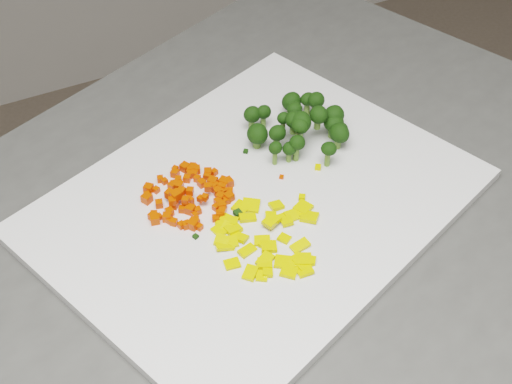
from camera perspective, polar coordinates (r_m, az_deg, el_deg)
name	(u,v)px	position (r m, az deg, el deg)	size (l,w,h in m)	color
cutting_board	(256,202)	(0.80, 0.00, -0.82)	(0.46, 0.35, 0.01)	white
carrot_pile	(188,189)	(0.79, -5.49, 0.26)	(0.10, 0.10, 0.03)	red
pepper_pile	(268,234)	(0.75, 1.00, -3.38)	(0.12, 0.12, 0.02)	yellow
broccoli_pile	(295,121)	(0.85, 3.14, 5.73)	(0.12, 0.12, 0.06)	black
carrot_cube_0	(181,191)	(0.79, -5.99, 0.05)	(0.01, 0.01, 0.01)	red
carrot_cube_1	(196,221)	(0.77, -4.85, -2.31)	(0.01, 0.01, 0.01)	red
carrot_cube_2	(222,212)	(0.77, -2.74, -1.63)	(0.01, 0.01, 0.01)	red
carrot_cube_3	(156,190)	(0.81, -7.99, 0.17)	(0.01, 0.01, 0.01)	red
carrot_cube_4	(227,200)	(0.79, -2.36, -0.68)	(0.01, 0.01, 0.01)	red
carrot_cube_5	(160,179)	(0.82, -7.67, 1.04)	(0.01, 0.01, 0.01)	red
carrot_cube_6	(224,191)	(0.80, -2.60, 0.08)	(0.01, 0.01, 0.01)	red
carrot_cube_7	(172,201)	(0.78, -6.71, -0.73)	(0.01, 0.01, 0.01)	red
carrot_cube_8	(214,172)	(0.82, -3.36, 1.60)	(0.01, 0.01, 0.01)	red
carrot_cube_9	(169,215)	(0.78, -7.01, -1.85)	(0.01, 0.01, 0.01)	red
carrot_cube_10	(213,182)	(0.81, -3.49, 0.81)	(0.01, 0.01, 0.01)	red
carrot_cube_11	(164,181)	(0.82, -7.33, 0.86)	(0.01, 0.01, 0.01)	red
carrot_cube_12	(193,224)	(0.76, -5.08, -2.59)	(0.01, 0.01, 0.01)	red
carrot_cube_13	(175,184)	(0.81, -6.52, 0.61)	(0.01, 0.01, 0.01)	red
carrot_cube_14	(190,210)	(0.78, -5.27, -1.41)	(0.01, 0.01, 0.01)	red
carrot_cube_15	(228,183)	(0.81, -2.25, 0.76)	(0.01, 0.01, 0.01)	red
carrot_cube_16	(170,194)	(0.79, -6.89, -0.17)	(0.01, 0.01, 0.01)	red
carrot_cube_17	(174,222)	(0.77, -6.60, -2.41)	(0.01, 0.01, 0.01)	red
carrot_cube_18	(219,214)	(0.77, -2.95, -1.77)	(0.01, 0.01, 0.01)	red
carrot_cube_19	(230,191)	(0.80, -2.10, 0.05)	(0.01, 0.01, 0.01)	red
carrot_cube_20	(159,217)	(0.78, -7.78, -1.98)	(0.01, 0.01, 0.01)	red
carrot_cube_21	(195,167)	(0.83, -4.92, 1.97)	(0.01, 0.01, 0.01)	red
carrot_cube_22	(147,198)	(0.80, -8.73, -0.52)	(0.01, 0.01, 0.01)	red
carrot_cube_23	(155,219)	(0.77, -8.09, -2.17)	(0.01, 0.01, 0.01)	red
carrot_cube_24	(172,186)	(0.81, -6.72, 0.49)	(0.01, 0.01, 0.01)	red
carrot_cube_25	(216,207)	(0.78, -3.22, -1.23)	(0.01, 0.01, 0.01)	red
carrot_cube_26	(169,212)	(0.78, -6.94, -1.58)	(0.01, 0.01, 0.01)	red
carrot_cube_27	(159,204)	(0.79, -7.76, -0.94)	(0.01, 0.01, 0.01)	red
carrot_cube_28	(197,170)	(0.82, -4.77, 1.80)	(0.01, 0.01, 0.01)	red
carrot_cube_29	(175,173)	(0.82, -6.50, 1.49)	(0.01, 0.01, 0.01)	red
carrot_cube_30	(218,202)	(0.79, -3.05, -0.78)	(0.01, 0.01, 0.01)	red
carrot_cube_31	(174,205)	(0.79, -6.57, -1.03)	(0.01, 0.01, 0.01)	red
carrot_cube_32	(193,167)	(0.83, -5.09, 2.04)	(0.01, 0.01, 0.01)	red
carrot_cube_33	(180,183)	(0.81, -6.12, 0.71)	(0.01, 0.01, 0.01)	red
carrot_cube_34	(218,191)	(0.80, -3.08, 0.06)	(0.01, 0.01, 0.01)	red
carrot_cube_35	(201,199)	(0.78, -4.46, -0.54)	(0.01, 0.01, 0.01)	red
carrot_cube_36	(169,220)	(0.77, -6.95, -2.25)	(0.01, 0.01, 0.01)	red
carrot_cube_37	(175,169)	(0.83, -6.48, 1.86)	(0.01, 0.01, 0.01)	red
carrot_cube_38	(182,193)	(0.80, -5.95, -0.06)	(0.01, 0.01, 0.01)	red
carrot_cube_39	(178,180)	(0.82, -6.23, 0.99)	(0.01, 0.01, 0.01)	red
carrot_cube_40	(195,215)	(0.78, -4.91, -1.85)	(0.01, 0.01, 0.01)	red
carrot_cube_41	(194,174)	(0.82, -4.96, 1.44)	(0.01, 0.01, 0.01)	red
carrot_cube_42	(190,174)	(0.82, -5.27, 1.45)	(0.01, 0.01, 0.01)	red
carrot_cube_43	(199,227)	(0.76, -4.55, -2.80)	(0.01, 0.01, 0.01)	red
carrot_cube_44	(223,207)	(0.78, -2.68, -1.22)	(0.01, 0.01, 0.01)	red
carrot_cube_45	(181,225)	(0.77, -5.99, -2.65)	(0.01, 0.01, 0.01)	red
carrot_cube_46	(198,211)	(0.78, -4.70, -1.49)	(0.01, 0.01, 0.01)	red
carrot_cube_47	(167,217)	(0.77, -7.14, -2.02)	(0.01, 0.01, 0.01)	red
carrot_cube_48	(147,195)	(0.80, -8.72, -0.23)	(0.01, 0.01, 0.01)	red
carrot_cube_49	(154,215)	(0.78, -8.17, -1.81)	(0.01, 0.01, 0.01)	red
carrot_cube_50	(182,209)	(0.78, -5.94, -1.38)	(0.01, 0.01, 0.01)	red
carrot_cube_51	(149,188)	(0.81, -8.59, 0.29)	(0.01, 0.01, 0.01)	red
carrot_cube_52	(186,225)	(0.76, -5.61, -2.64)	(0.01, 0.01, 0.01)	red
carrot_cube_53	(187,179)	(0.82, -5.54, 1.08)	(0.01, 0.01, 0.01)	red
carrot_cube_54	(222,205)	(0.78, -2.75, -1.09)	(0.01, 0.01, 0.01)	red
carrot_cube_55	(188,201)	(0.79, -5.46, -0.75)	(0.01, 0.01, 0.01)	red
carrot_cube_56	(218,185)	(0.81, -3.07, 0.55)	(0.01, 0.01, 0.01)	red
carrot_cube_57	(197,179)	(0.81, -4.72, 1.07)	(0.01, 0.01, 0.01)	red
carrot_cube_58	(185,200)	(0.78, -5.66, -0.68)	(0.01, 0.01, 0.01)	red
carrot_cube_59	(190,191)	(0.79, -5.30, 0.06)	(0.01, 0.01, 0.01)	red
carrot_cube_60	(208,187)	(0.79, -3.88, 0.39)	(0.01, 0.01, 0.01)	red
carrot_cube_61	(191,169)	(0.83, -5.26, 1.87)	(0.01, 0.01, 0.01)	red
carrot_cube_62	(229,197)	(0.79, -2.17, -0.39)	(0.01, 0.01, 0.01)	red
carrot_cube_63	(213,186)	(0.80, -3.45, 0.45)	(0.01, 0.01, 0.01)	red
carrot_cube_64	(191,169)	(0.83, -5.26, 1.81)	(0.01, 0.01, 0.01)	red
carrot_cube_65	(185,167)	(0.83, -5.71, 1.98)	(0.01, 0.01, 0.01)	red
carrot_cube_66	(224,182)	(0.81, -2.59, 0.80)	(0.01, 0.01, 0.01)	red
carrot_cube_67	(153,216)	(0.78, -8.24, -1.93)	(0.01, 0.01, 0.01)	red
carrot_cube_68	(179,186)	(0.80, -6.19, 0.48)	(0.01, 0.01, 0.01)	red
carrot_cube_69	(207,176)	(0.82, -3.92, 1.28)	(0.01, 0.01, 0.01)	red
carrot_cube_70	(223,187)	(0.80, -2.67, 0.43)	(0.01, 0.01, 0.01)	red
carrot_cube_71	(205,197)	(0.78, -4.12, -0.43)	(0.01, 0.01, 0.01)	red
carrot_cube_72	(208,172)	(0.82, -3.87, 1.57)	(0.01, 0.01, 0.01)	red
carrot_cube_73	(176,195)	(0.78, -6.45, -0.28)	(0.01, 0.01, 0.01)	red
carrot_cube_74	(202,183)	(0.81, -4.37, 0.70)	(0.01, 0.01, 0.01)	red
carrot_cube_75	(220,197)	(0.79, -2.87, -0.39)	(0.01, 0.01, 0.01)	red
pepper_chunk_0	(262,276)	(0.72, 0.48, -6.74)	(0.01, 0.01, 0.00)	yellow
pepper_chunk_1	(239,237)	(0.75, -1.34, -3.63)	(0.02, 0.01, 0.00)	yellow
pepper_chunk_2	(232,264)	(0.73, -1.93, -5.76)	(0.02, 0.01, 0.00)	yellow
pepper_chunk_3	(248,218)	(0.77, -0.67, -2.07)	(0.02, 0.01, 0.00)	yellow
pepper_chunk_4	(284,238)	(0.75, 2.28, -3.72)	(0.01, 0.01, 0.00)	yellow
pepper_chunk_5	(268,270)	(0.72, 0.93, -6.24)	(0.02, 0.01, 0.00)	yellow
pepper_chunk_6	(271,221)	(0.76, 1.24, -2.32)	(0.02, 0.01, 0.00)	yellow
pepper_chunk_7	(300,246)	(0.75, 3.55, -4.33)	(0.02, 0.01, 0.00)	yellow
pepper_chunk_8	(250,273)	(0.72, -0.46, -6.50)	(0.02, 0.01, 0.01)	yellow
pepper_chunk_9	(286,219)	(0.77, 2.38, -2.21)	(0.02, 0.01, 0.00)	yellow
pepper_chunk_10	(294,262)	(0.73, 3.09, -5.61)	(0.01, 0.01, 0.00)	yellow
pepper_chunk_11	(303,260)	(0.73, 3.79, -5.42)	(0.02, 0.02, 0.00)	yellow
pepper_chunk_12	(276,206)	(0.78, 1.64, -1.09)	(0.01, 0.01, 0.00)	yellow
pepper_chunk_13	(225,245)	(0.75, -2.54, -4.24)	(0.02, 0.02, 0.00)	yellow
pepper_chunk_14	(233,229)	(0.76, -1.85, -2.97)	(0.01, 0.02, 0.00)	yellow
pepper_chunk_15	(267,245)	(0.74, 0.85, -4.27)	(0.02, 0.01, 0.00)	yellow
pepper_chunk_16	(231,242)	(0.75, -1.98, -4.04)	(0.01, 0.01, 0.00)	yellow
pepper_chunk_17	(265,263)	(0.73, 0.71, -5.73)	(0.01, 0.02, 0.00)	yellow
pepper_chunk_18	(289,271)	(0.72, 2.68, -6.31)	(0.02, 0.02, 0.00)	yellow
pepper_chunk_19	(247,251)	(0.74, -0.71, -4.71)	(0.02, 0.01, 0.00)	yellow
pepper_chunk_20	(226,221)	(0.77, -2.44, -2.36)	(0.02, 0.02, 0.00)	yellow
pepper_chunk_21	(291,216)	(0.77, 2.85, -1.93)	(0.01, 0.01, 0.00)	yellow
pepper_chunk_22	(303,208)	(0.78, 3.80, -1.25)	(0.02, 0.02, 0.00)	yellow
pepper_chunk_23	(251,206)	(0.78, -0.42, -1.10)	(0.02, 0.02, 0.00)	yellow
pepper_chunk_24	(271,218)	(0.77, 1.21, -2.07)	(0.02, 0.01, 0.00)	yellow
pepper_chunk_25	(222,241)	(0.75, -2.75, -3.92)	(0.01, 0.02, 0.00)	yellow
pepper_chunk_26	(309,217)	(0.77, 4.29, -2.01)	(0.02, 0.02, 0.00)	yellow
pepper_chunk_27	(305,271)	(0.72, 3.94, -6.35)	(0.02, 0.01, 0.00)	yellow
pepper_chunk_28	(227,227)	(0.76, -2.30, -2.83)	(0.01, 0.01, 0.00)	yellow
pepper_chunk_29	(232,221)	(0.77, -1.96, -2.35)	(0.01, 0.01, 0.00)	yellow
pepper_chunk_30	(265,260)	(0.73, 0.74, -5.47)	(0.02, 0.01, 0.00)	yellow
pepper_chunk_31	(220,230)	(0.76, -2.89, -3.08)	(0.01, 0.02, 0.00)	yellow
pepper_chunk_32	(307,260)	(0.73, 4.14, -5.43)	(0.02, 0.01, 0.00)	yellow
pepper_chunk_33	(283,262)	(0.73, 2.21, -5.61)	(0.02, 0.02, 0.00)	yellow
pepper_chunk_34	(302,264)	(0.73, 3.72, -5.73)	(0.01, 0.02, 0.00)	yellow
pepper_chunk_35	(242,207)	(0.78, -1.15, -1.21)	(0.02, 0.02, 0.00)	yellow
pepper_chunk_36	(262,241)	(0.75, 0.49, -3.92)	(0.01, 0.02, 0.00)	yellow
pepper_chunk_37	(295,214)	(0.78, 3.14, -1.76)	(0.02, 0.01, 0.00)	yellow
pepper_chunk_38	(269,247)	(0.74, 1.03, -4.39)	(0.02, 0.02, 0.00)	yellow
broccoli_floret_0	(291,105)	(0.90, 2.80, 6.99)	(0.04, 0.04, 0.03)	black
broccoli_floret_1	(338,137)	(0.85, 6.59, 4.38)	(0.03, 0.03, 0.03)	black
broccoli_floret_2	(298,130)	(0.87, 3.35, 5.01)	(0.02, 0.02, 0.02)	black
broccoli_floret_3	(296,149)	(0.83, 3.24, 3.47)	(0.03, 0.03, 0.03)	black
broccoli_floret_4	(257,137)	(0.85, 0.06, 4.41)	(0.04, 0.04, 0.03)	black
broccoli_floret_5	(275,154)	(0.83, 1.52, 3.07)	(0.02, 0.02, 0.03)	black
broccoli_floret_6	(263,118)	(0.87, 0.58, 5.96)	(0.02, 0.02, 0.03)	black
broccoli_floret_7	(293,124)	(0.84, 3.00, 5.49)	(0.03, 0.03, 0.03)	black
broccoli_floret_8	(328,155)	(0.83, 5.76, 2.99)	(0.02, 0.02, 0.03)	black
broccoli_floret_9	(283,122)	(0.85, 2.18, 5.58)	(0.02, 0.02, 0.03)	black
broccoli_floret_10	(315,106)	(0.89, 4.75, 6.88)	(0.03, 0.03, 0.04)	black
broccoli_floret_11	(277,139)	(0.84, 1.66, 4.26)	(0.03, 0.03, 0.03)	black
broccoli_floret_12	(252,119)	(0.87, -0.35, 5.84)	(0.03, 0.03, 0.03)	black
broccoli_floret_13	(294,115)	(0.87, 3.05, 6.21)	(0.03, 0.03, 0.03)	black
broccoli_floret_14	(299,131)	(0.83, 3.47, 4.90)	(0.03, 0.03, 0.03)	black
broccoli_floret_15	(289,153)	(0.83, 2.65, 3.15)	(0.02, 0.02, 0.03)	black
broccoli_floret_16	(333,121)	(0.87, 6.17, 5.71)	(0.04, 0.04, 0.04)	black
broccoli_floret_17	(318,119)	(0.85, 4.96, 5.86)	(0.03, 0.03, 0.03)	black
broccoli_floret_18	(307,104)	(0.90, 4.12, 7.00)	(0.03, 0.03, 0.03)	black
broccoli_floret_19	(333,127)	(0.87, 6.16, 5.23)	(0.03, 0.03, 0.03)	black
broccoli_floret_20	(300,127)	(0.84, 3.54, 5.25)	(0.03, 0.03, 0.03)	black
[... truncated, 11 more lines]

